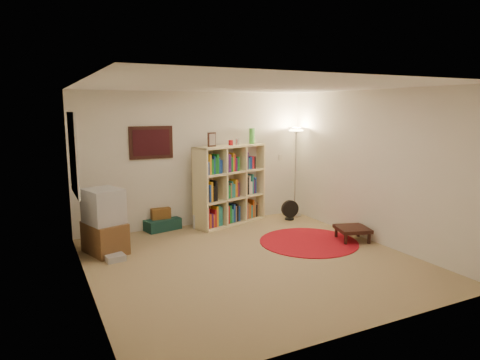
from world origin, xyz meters
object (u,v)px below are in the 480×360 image
object	(u,v)px
side_table	(352,229)
bookshelf	(229,186)
suitcase	(161,224)
tv_stand	(104,222)
floor_fan	(290,210)
floor_lamp	(296,143)

from	to	relation	value
side_table	bookshelf	bearing A→B (deg)	125.79
bookshelf	suitcase	distance (m)	1.45
tv_stand	suitcase	world-z (taller)	tv_stand
side_table	floor_fan	bearing A→B (deg)	96.82
floor_fan	tv_stand	bearing A→B (deg)	-164.93
floor_lamp	suitcase	bearing A→B (deg)	174.58
floor_lamp	tv_stand	size ratio (longest dim) A/B	1.83
floor_lamp	side_table	bearing A→B (deg)	-91.98
floor_lamp	floor_fan	size ratio (longest dim) A/B	4.59
bookshelf	floor_fan	bearing A→B (deg)	-32.52
bookshelf	suitcase	world-z (taller)	bookshelf
tv_stand	suitcase	bearing A→B (deg)	19.90
tv_stand	suitcase	distance (m)	1.48
floor_fan	side_table	xyz separation A→B (m)	(0.19, -1.62, -0.01)
suitcase	side_table	bearing A→B (deg)	-50.34
bookshelf	suitcase	bearing A→B (deg)	154.28
floor_fan	tv_stand	size ratio (longest dim) A/B	0.40
bookshelf	floor_fan	size ratio (longest dim) A/B	4.56
tv_stand	side_table	bearing A→B (deg)	-35.52
floor_fan	suitcase	size ratio (longest dim) A/B	0.57
floor_fan	suitcase	distance (m)	2.53
floor_lamp	floor_fan	xyz separation A→B (m)	(-0.26, -0.22, -1.31)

